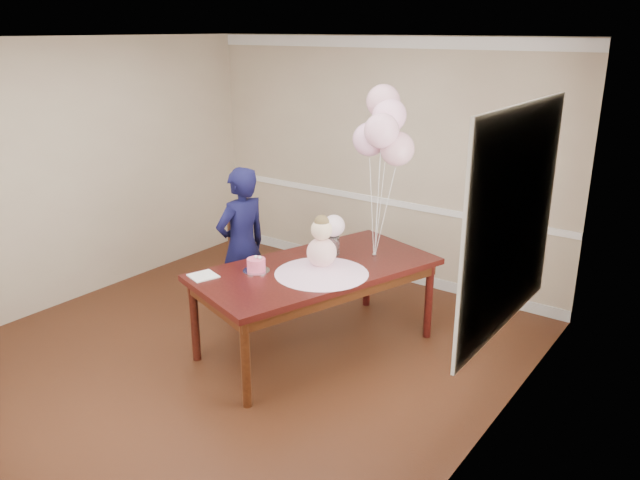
% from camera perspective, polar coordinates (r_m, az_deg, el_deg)
% --- Properties ---
extents(floor, '(4.50, 5.00, 0.00)m').
position_cam_1_polar(floor, '(5.69, -8.25, -10.57)').
color(floor, '#32170C').
rests_on(floor, ground).
extents(ceiling, '(4.50, 5.00, 0.02)m').
position_cam_1_polar(ceiling, '(4.96, -9.77, 17.73)').
color(ceiling, silver).
rests_on(ceiling, wall_back).
extents(wall_back, '(4.50, 0.02, 2.70)m').
position_cam_1_polar(wall_back, '(7.10, 5.46, 7.19)').
color(wall_back, tan).
rests_on(wall_back, floor).
extents(wall_left, '(0.02, 5.00, 2.70)m').
position_cam_1_polar(wall_left, '(6.90, -22.43, 5.51)').
color(wall_left, tan).
rests_on(wall_left, floor).
extents(wall_right, '(0.02, 5.00, 2.70)m').
position_cam_1_polar(wall_right, '(3.98, 14.83, -2.80)').
color(wall_right, tan).
rests_on(wall_right, floor).
extents(chair_rail_trim, '(4.50, 0.02, 0.07)m').
position_cam_1_polar(chair_rail_trim, '(7.19, 5.31, 3.66)').
color(chair_rail_trim, white).
rests_on(chair_rail_trim, wall_back).
extents(crown_molding, '(4.50, 0.02, 0.12)m').
position_cam_1_polar(crown_molding, '(6.94, 5.75, 17.57)').
color(crown_molding, white).
rests_on(crown_molding, wall_back).
extents(baseboard_trim, '(4.50, 0.02, 0.12)m').
position_cam_1_polar(baseboard_trim, '(7.45, 5.11, -2.58)').
color(baseboard_trim, silver).
rests_on(baseboard_trim, floor).
extents(window_frame, '(0.02, 1.66, 1.56)m').
position_cam_1_polar(window_frame, '(4.37, 17.23, 1.70)').
color(window_frame, white).
rests_on(window_frame, wall_right).
extents(window_blinds, '(0.01, 1.50, 1.40)m').
position_cam_1_polar(window_blinds, '(4.38, 17.01, 1.74)').
color(window_blinds, silver).
rests_on(window_blinds, wall_right).
extents(dining_table_top, '(1.66, 2.34, 0.05)m').
position_cam_1_polar(dining_table_top, '(5.47, -0.39, -2.70)').
color(dining_table_top, black).
rests_on(dining_table_top, table_leg_fl).
extents(table_apron, '(1.52, 2.21, 0.11)m').
position_cam_1_polar(table_apron, '(5.50, -0.39, -3.47)').
color(table_apron, black).
rests_on(table_apron, table_leg_fl).
extents(table_leg_fl, '(0.09, 0.09, 0.74)m').
position_cam_1_polar(table_leg_fl, '(5.54, -11.39, -7.28)').
color(table_leg_fl, black).
rests_on(table_leg_fl, floor).
extents(table_leg_fr, '(0.09, 0.09, 0.74)m').
position_cam_1_polar(table_leg_fr, '(4.83, -6.81, -11.15)').
color(table_leg_fr, black).
rests_on(table_leg_fr, floor).
extents(table_leg_bl, '(0.09, 0.09, 0.74)m').
position_cam_1_polar(table_leg_bl, '(6.50, 4.31, -2.92)').
color(table_leg_bl, black).
rests_on(table_leg_bl, floor).
extents(table_leg_br, '(0.09, 0.09, 0.74)m').
position_cam_1_polar(table_leg_br, '(5.91, 9.90, -5.48)').
color(table_leg_br, black).
rests_on(table_leg_br, floor).
extents(baby_skirt, '(1.01, 1.01, 0.11)m').
position_cam_1_polar(baby_skirt, '(5.29, 0.15, -2.54)').
color(baby_skirt, '#F9B7DC').
rests_on(baby_skirt, dining_table_top).
extents(baby_torso, '(0.25, 0.25, 0.25)m').
position_cam_1_polar(baby_torso, '(5.24, 0.15, -1.14)').
color(baby_torso, '#FFA1C7').
rests_on(baby_torso, baby_skirt).
extents(baby_head, '(0.18, 0.18, 0.18)m').
position_cam_1_polar(baby_head, '(5.17, 0.15, 0.96)').
color(baby_head, beige).
rests_on(baby_head, baby_torso).
extents(baby_hair, '(0.13, 0.13, 0.13)m').
position_cam_1_polar(baby_hair, '(5.16, 0.15, 1.63)').
color(baby_hair, brown).
rests_on(baby_hair, baby_head).
extents(cake_platter, '(0.29, 0.29, 0.01)m').
position_cam_1_polar(cake_platter, '(5.38, -5.84, -2.81)').
color(cake_platter, silver).
rests_on(cake_platter, dining_table_top).
extents(birthday_cake, '(0.20, 0.20, 0.11)m').
position_cam_1_polar(birthday_cake, '(5.36, -5.86, -2.24)').
color(birthday_cake, '#EB4A71').
rests_on(birthday_cake, cake_platter).
extents(cake_flower_a, '(0.03, 0.03, 0.03)m').
position_cam_1_polar(cake_flower_a, '(5.34, -5.88, -1.55)').
color(cake_flower_a, white).
rests_on(cake_flower_a, birthday_cake).
extents(cake_flower_b, '(0.03, 0.03, 0.03)m').
position_cam_1_polar(cake_flower_b, '(5.32, -5.51, -1.61)').
color(cake_flower_b, silver).
rests_on(cake_flower_b, birthday_cake).
extents(rose_vase_near, '(0.13, 0.13, 0.17)m').
position_cam_1_polar(rose_vase_near, '(5.72, 1.26, -0.51)').
color(rose_vase_near, silver).
rests_on(rose_vase_near, dining_table_top).
extents(roses_near, '(0.20, 0.20, 0.20)m').
position_cam_1_polar(roses_near, '(5.66, 1.27, 1.31)').
color(roses_near, white).
rests_on(roses_near, rose_vase_near).
extents(napkin, '(0.27, 0.27, 0.01)m').
position_cam_1_polar(napkin, '(5.33, -10.63, -3.25)').
color(napkin, white).
rests_on(napkin, dining_table_top).
extents(balloon_weight, '(0.05, 0.05, 0.02)m').
position_cam_1_polar(balloon_weight, '(5.71, 4.97, -1.40)').
color(balloon_weight, silver).
rests_on(balloon_weight, dining_table_top).
extents(balloon_a, '(0.30, 0.30, 0.30)m').
position_cam_1_polar(balloon_a, '(5.52, 4.56, 9.16)').
color(balloon_a, '#EDA8CB').
rests_on(balloon_a, balloon_ribbon_a).
extents(balloon_b, '(0.30, 0.30, 0.30)m').
position_cam_1_polar(balloon_b, '(5.31, 5.65, 9.91)').
color(balloon_b, '#F3ACC5').
rests_on(balloon_b, balloon_ribbon_b).
extents(balloon_c, '(0.30, 0.30, 0.30)m').
position_cam_1_polar(balloon_c, '(5.46, 6.36, 11.25)').
color(balloon_c, '#FFB4D6').
rests_on(balloon_c, balloon_ribbon_c).
extents(balloon_d, '(0.30, 0.30, 0.30)m').
position_cam_1_polar(balloon_d, '(5.54, 5.81, 12.48)').
color(balloon_d, '#D999AA').
rests_on(balloon_d, balloon_ribbon_d).
extents(balloon_e, '(0.30, 0.30, 0.30)m').
position_cam_1_polar(balloon_e, '(5.39, 7.08, 8.28)').
color(balloon_e, '#DE9DAC').
rests_on(balloon_e, balloon_ribbon_e).
extents(balloon_ribbon_a, '(0.09, 0.03, 0.88)m').
position_cam_1_polar(balloon_ribbon_a, '(5.61, 4.75, 3.01)').
color(balloon_ribbon_a, white).
rests_on(balloon_ribbon_a, balloon_weight).
extents(balloon_ribbon_b, '(0.09, 0.09, 0.99)m').
position_cam_1_polar(balloon_ribbon_b, '(5.51, 5.27, 3.25)').
color(balloon_ribbon_b, silver).
rests_on(balloon_ribbon_b, balloon_weight).
extents(balloon_ribbon_c, '(0.05, 0.09, 1.10)m').
position_cam_1_polar(balloon_ribbon_c, '(5.57, 5.62, 4.00)').
color(balloon_ribbon_c, white).
rests_on(balloon_ribbon_c, balloon_weight).
extents(balloon_ribbon_d, '(0.05, 0.13, 1.20)m').
position_cam_1_polar(balloon_ribbon_d, '(5.61, 5.36, 4.65)').
color(balloon_ribbon_d, silver).
rests_on(balloon_ribbon_d, balloon_weight).
extents(balloon_ribbon_e, '(0.17, 0.03, 0.82)m').
position_cam_1_polar(balloon_ribbon_e, '(5.55, 5.96, 2.51)').
color(balloon_ribbon_e, silver).
rests_on(balloon_ribbon_e, balloon_weight).
extents(dining_chair_seat, '(0.56, 0.56, 0.05)m').
position_cam_1_polar(dining_chair_seat, '(6.35, -5.48, -2.31)').
color(dining_chair_seat, '#3B2110').
rests_on(dining_chair_seat, chair_leg_fl).
extents(chair_leg_fl, '(0.05, 0.05, 0.47)m').
position_cam_1_polar(chair_leg_fl, '(6.39, -7.83, -4.75)').
color(chair_leg_fl, '#3A220F').
rests_on(chair_leg_fl, floor).
extents(chair_leg_fr, '(0.05, 0.05, 0.47)m').
position_cam_1_polar(chair_leg_fr, '(6.20, -4.75, -5.39)').
color(chair_leg_fr, '#331A0D').
rests_on(chair_leg_fr, floor).
extents(chair_leg_bl, '(0.05, 0.05, 0.47)m').
position_cam_1_polar(chair_leg_bl, '(6.70, -6.03, -3.54)').
color(chair_leg_bl, '#3A1310').
rests_on(chair_leg_bl, floor).
extents(chair_leg_br, '(0.05, 0.05, 0.47)m').
position_cam_1_polar(chair_leg_br, '(6.52, -3.05, -4.11)').
color(chair_leg_br, '#33170E').
rests_on(chair_leg_br, floor).
extents(chair_back_post_l, '(0.05, 0.05, 0.61)m').
position_cam_1_polar(chair_back_post_l, '(6.20, -8.23, 0.15)').
color(chair_back_post_l, '#371C0F').
rests_on(chair_back_post_l, dining_chair_seat).
extents(chair_back_post_r, '(0.05, 0.05, 0.61)m').
position_cam_1_polar(chair_back_post_r, '(6.51, -6.37, 1.15)').
color(chair_back_post_r, '#3B1310').
rests_on(chair_back_post_r, dining_chair_seat).
extents(chair_slat_low, '(0.12, 0.43, 0.05)m').
position_cam_1_polar(chair_slat_low, '(6.40, -7.23, -0.45)').
color(chair_slat_low, '#35140E').
rests_on(chair_slat_low, dining_chair_seat).
extents(chair_slat_mid, '(0.12, 0.43, 0.05)m').
position_cam_1_polar(chair_slat_mid, '(6.34, -7.29, 1.04)').
color(chair_slat_mid, '#3A1F10').
rests_on(chair_slat_mid, dining_chair_seat).
extents(chair_slat_top, '(0.12, 0.43, 0.05)m').
position_cam_1_polar(chair_slat_top, '(6.29, -7.36, 2.55)').
color(chair_slat_top, '#37150F').
rests_on(chair_slat_top, dining_chair_seat).
extents(woman, '(0.47, 0.62, 1.56)m').
position_cam_1_polar(woman, '(6.04, -7.14, -0.60)').
color(woman, black).
rests_on(woman, floor).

